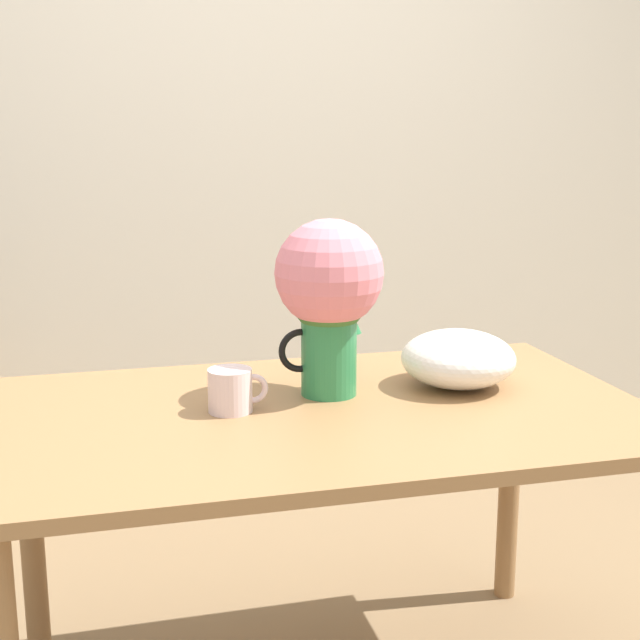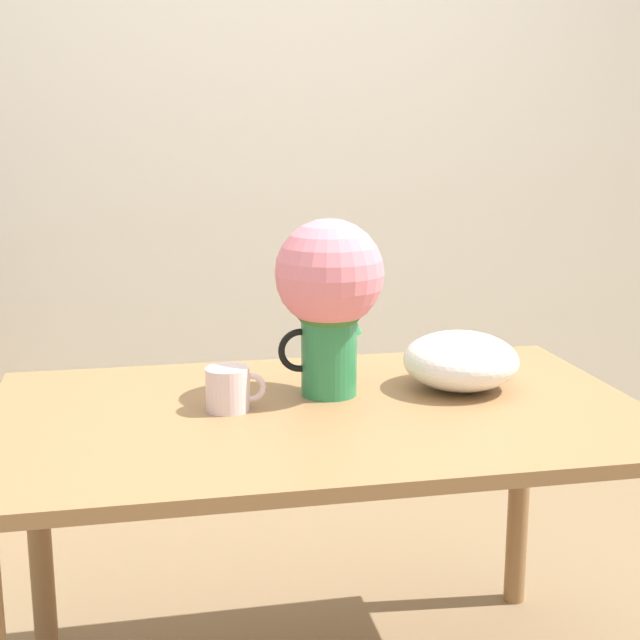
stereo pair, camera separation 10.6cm
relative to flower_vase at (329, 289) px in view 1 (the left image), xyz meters
name	(u,v)px [view 1 (the left image)]	position (x,y,z in m)	size (l,w,h in m)	color
wall_back	(247,141)	(0.09, 1.56, 0.30)	(8.00, 0.05, 2.60)	silver
table	(322,449)	(-0.04, -0.10, -0.34)	(1.44, 0.87, 0.75)	olive
flower_vase	(329,289)	(0.00, 0.00, 0.00)	(0.25, 0.25, 0.41)	#2D844C
coffee_mug	(232,390)	(-0.24, -0.07, -0.20)	(0.13, 0.10, 0.10)	silver
white_bowl	(458,359)	(0.31, -0.02, -0.18)	(0.27, 0.27, 0.14)	white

